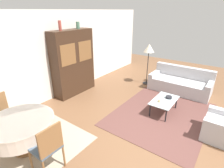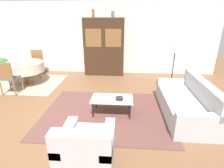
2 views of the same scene
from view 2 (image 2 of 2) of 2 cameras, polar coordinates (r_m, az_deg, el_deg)
name	(u,v)px [view 2 (image 2 of 2)]	position (r m, az deg, el deg)	size (l,w,h in m)	color
ground_plane	(58,119)	(4.21, -17.22, -10.81)	(14.00, 14.00, 0.00)	brown
wall_back	(87,39)	(7.13, -8.02, 14.49)	(10.00, 0.06, 2.70)	silver
area_rug	(107,113)	(4.25, -1.80, -9.36)	(2.97, 2.34, 0.01)	brown
dining_rug	(28,83)	(6.69, -25.79, 0.21)	(2.26, 1.93, 0.01)	gray
couch	(187,103)	(4.40, 23.18, -5.82)	(0.92, 2.02, 0.83)	#B2B2B7
armchair	(87,149)	(2.84, -8.28, -20.21)	(0.81, 0.88, 0.80)	#B2B2B7
coffee_table	(112,100)	(4.07, 0.00, -5.20)	(0.96, 0.56, 0.38)	black
display_cabinet	(104,47)	(6.78, -2.58, 11.88)	(1.50, 0.46, 2.12)	#382316
dining_table	(24,67)	(6.54, -26.81, 4.94)	(1.28, 1.28, 0.72)	brown
dining_chair_near	(8,76)	(5.85, -30.86, 2.27)	(0.44, 0.44, 0.98)	brown
dining_chair_far	(36,61)	(7.27, -23.47, 6.77)	(0.44, 0.44, 0.98)	brown
floor_lamp	(175,49)	(5.22, 20.01, 10.82)	(0.39, 0.39, 1.55)	black
cup	(103,95)	(4.12, -2.85, -3.73)	(0.07, 0.07, 0.08)	tan
bowl	(119,98)	(3.98, 2.42, -4.75)	(0.18, 0.18, 0.06)	#232328
vase_tall	(93,13)	(6.75, -6.18, 21.99)	(0.09, 0.09, 0.28)	#9E4238
vase_short	(113,14)	(6.66, 0.28, 21.83)	(0.11, 0.11, 0.22)	#4C7A60
potted_plant	(3,65)	(8.24, -32.01, 5.42)	(0.45, 0.45, 0.64)	#93664C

